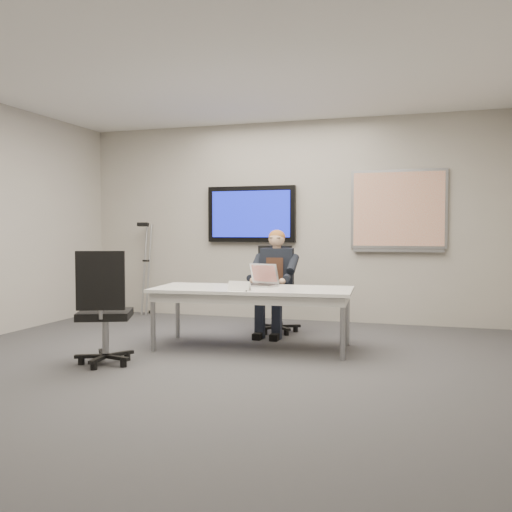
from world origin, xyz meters
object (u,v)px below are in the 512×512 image
(seated_person, at_px, (274,293))
(conference_table, at_px, (252,295))
(office_chair_far, at_px, (277,305))
(laptop, at_px, (262,280))
(office_chair_near, at_px, (104,330))

(seated_person, bearing_deg, conference_table, -98.29)
(office_chair_far, distance_m, seated_person, 0.30)
(laptop, bearing_deg, conference_table, -84.04)
(conference_table, relative_size, seated_person, 1.71)
(seated_person, bearing_deg, office_chair_far, 87.24)
(conference_table, height_order, laptop, laptop)
(office_chair_far, bearing_deg, seated_person, -110.18)
(seated_person, distance_m, laptop, 0.60)
(office_chair_far, xyz_separation_m, seated_person, (0.02, -0.24, 0.18))
(office_chair_far, bearing_deg, laptop, -111.87)
(office_chair_far, height_order, seated_person, seated_person)
(office_chair_far, distance_m, laptop, 0.89)
(conference_table, distance_m, laptop, 0.28)
(conference_table, relative_size, laptop, 5.52)
(conference_table, height_order, office_chair_near, office_chair_near)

